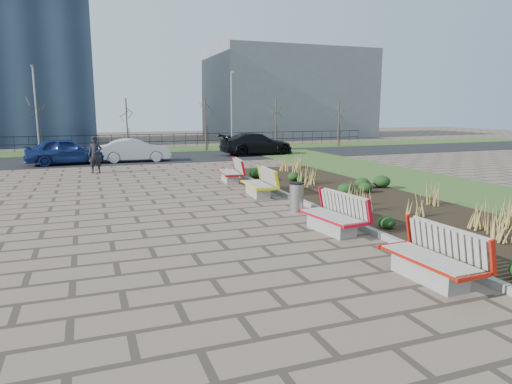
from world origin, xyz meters
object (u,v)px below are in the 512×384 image
object	(u,v)px
bench_a	(429,255)
bench_b	(331,214)
litter_bin	(297,198)
lamp_west	(36,112)
lamp_east	(232,112)
car_silver	(135,150)
car_black	(257,144)
car_blue	(66,151)
bench_d	(230,171)
bench_c	(258,183)
pedestrian	(95,155)

from	to	relation	value
bench_a	bench_b	world-z (taller)	same
litter_bin	lamp_west	size ratio (longest dim) A/B	0.15
lamp_west	lamp_east	size ratio (longest dim) A/B	1.00
car_silver	car_black	bearing A→B (deg)	-78.06
car_blue	lamp_east	world-z (taller)	lamp_east
bench_d	car_blue	xyz separation A→B (m)	(-7.05, 9.63, 0.30)
bench_c	litter_bin	world-z (taller)	bench_c
litter_bin	lamp_west	distance (m)	24.09
lamp_east	car_blue	bearing A→B (deg)	-153.69
bench_d	car_blue	world-z (taller)	car_blue
bench_a	car_black	xyz separation A→B (m)	(5.42, 23.83, 0.29)
bench_b	car_black	size ratio (longest dim) A/B	0.40
car_black	lamp_west	bearing A→B (deg)	69.64
bench_c	car_blue	world-z (taller)	car_blue
bench_c	lamp_east	bearing A→B (deg)	79.14
bench_d	pedestrian	xyz separation A→B (m)	(-5.54, 5.16, 0.44)
bench_b	lamp_east	distance (m)	25.28
bench_c	car_blue	bearing A→B (deg)	121.94
car_silver	lamp_west	distance (m)	8.66
car_black	litter_bin	bearing A→B (deg)	160.50
bench_a	pedestrian	size ratio (longest dim) A/B	1.12
bench_d	pedestrian	distance (m)	7.58
bench_d	car_black	bearing A→B (deg)	70.61
bench_c	pedestrian	xyz separation A→B (m)	(-5.54, 8.70, 0.44)
bench_c	pedestrian	bearing A→B (deg)	126.25
bench_c	bench_d	xyz separation A→B (m)	(0.00, 3.54, 0.00)
pedestrian	car_blue	size ratio (longest dim) A/B	0.41
pedestrian	lamp_east	distance (m)	14.98
car_black	lamp_west	world-z (taller)	lamp_west
bench_d	litter_bin	world-z (taller)	bench_d
bench_b	car_blue	xyz separation A→B (m)	(-7.05, 18.69, 0.30)
bench_b	car_silver	xyz separation A→B (m)	(-3.12, 18.72, 0.22)
pedestrian	bench_c	bearing A→B (deg)	-46.89
bench_d	car_blue	bearing A→B (deg)	132.86
bench_a	bench_b	xyz separation A→B (m)	(0.00, 3.70, 0.00)
bench_c	litter_bin	distance (m)	2.99
bench_c	car_silver	size ratio (longest dim) A/B	0.49
bench_a	bench_d	world-z (taller)	same
bench_a	lamp_east	world-z (taller)	lamp_east
bench_a	pedestrian	world-z (taller)	pedestrian
lamp_east	bench_c	bearing A→B (deg)	-104.64
bench_c	bench_d	world-z (taller)	same
lamp_west	lamp_east	distance (m)	14.00
car_silver	bench_d	bearing A→B (deg)	-159.58
bench_a	litter_bin	distance (m)	6.23
car_blue	litter_bin	bearing A→B (deg)	-162.27
bench_c	car_black	xyz separation A→B (m)	(5.42, 14.62, 0.29)
car_silver	lamp_east	xyz separation A→B (m)	(8.12, 5.93, 2.32)
lamp_west	bench_c	bearing A→B (deg)	-64.81
bench_b	lamp_east	world-z (taller)	lamp_east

